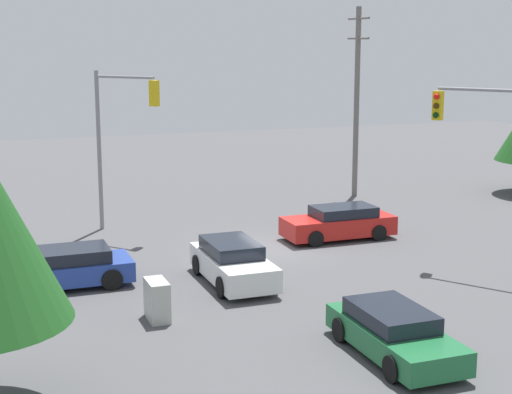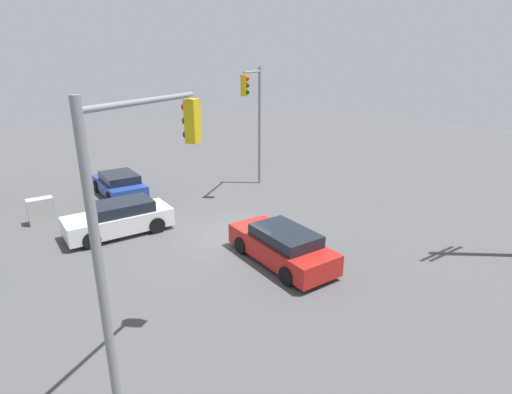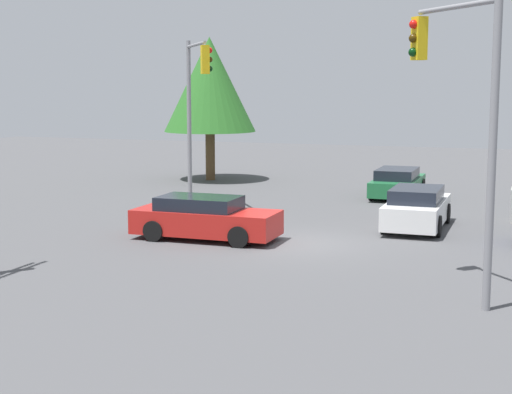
% 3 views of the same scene
% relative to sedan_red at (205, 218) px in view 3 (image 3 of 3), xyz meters
% --- Properties ---
extents(ground_plane, '(80.00, 80.00, 0.00)m').
position_rel_sedan_red_xyz_m(ground_plane, '(-0.37, 3.01, -0.68)').
color(ground_plane, '#4C4C4F').
extents(sedan_red, '(1.93, 4.65, 1.38)m').
position_rel_sedan_red_xyz_m(sedan_red, '(0.00, 0.00, 0.00)').
color(sedan_red, red).
rests_on(sedan_red, ground_plane).
extents(sedan_green, '(4.52, 1.96, 1.27)m').
position_rel_sedan_red_xyz_m(sedan_green, '(-11.68, 4.23, -0.05)').
color(sedan_green, '#1E6638').
rests_on(sedan_green, ground_plane).
extents(sedan_white, '(4.45, 1.94, 1.44)m').
position_rel_sedan_red_xyz_m(sedan_white, '(-4.19, 6.13, 0.03)').
color(sedan_white, silver).
rests_on(sedan_white, ground_plane).
extents(traffic_signal_main, '(2.64, 2.28, 6.92)m').
position_rel_sedan_red_xyz_m(traffic_signal_main, '(4.39, 8.23, 3.98)').
color(traffic_signal_main, gray).
rests_on(traffic_signal_main, ground_plane).
extents(traffic_signal_cross, '(3.26, 2.35, 6.71)m').
position_rel_sedan_red_xyz_m(traffic_signal_cross, '(-6.03, -2.96, 3.89)').
color(traffic_signal_cross, gray).
rests_on(traffic_signal_cross, ground_plane).
extents(tree_left, '(4.72, 4.72, 7.34)m').
position_rel_sedan_red_xyz_m(tree_left, '(-14.71, -6.00, 4.23)').
color(tree_left, brown).
rests_on(tree_left, ground_plane).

